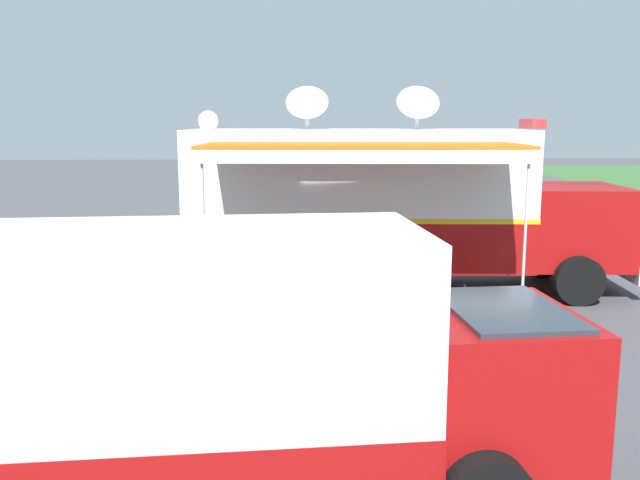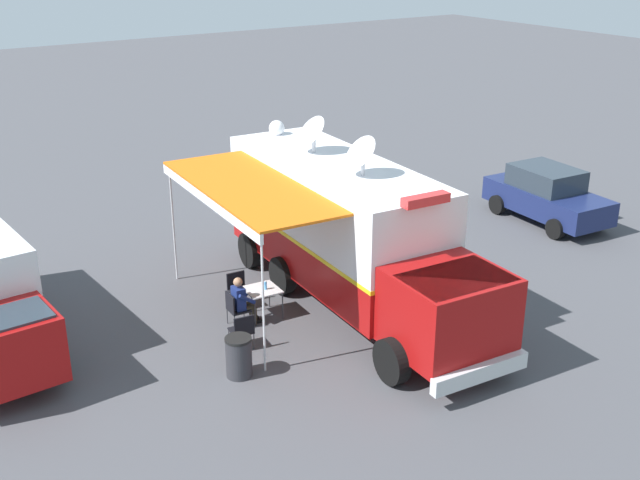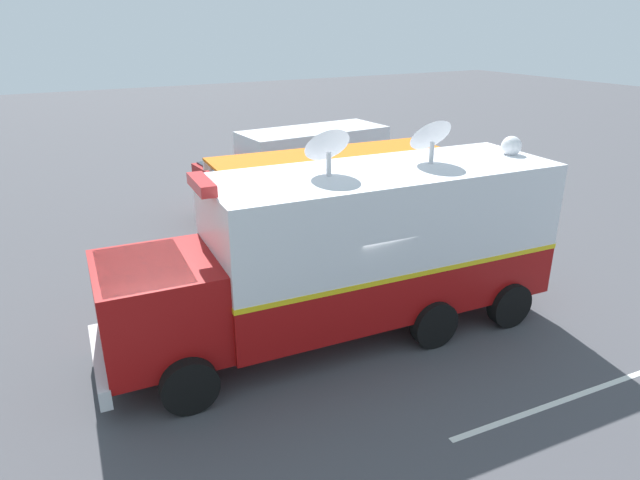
% 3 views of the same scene
% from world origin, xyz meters
% --- Properties ---
extents(ground_plane, '(100.00, 100.00, 0.00)m').
position_xyz_m(ground_plane, '(0.00, 0.00, 0.00)').
color(ground_plane, '#47474C').
extents(lot_stripe, '(0.44, 4.80, 0.01)m').
position_xyz_m(lot_stripe, '(-3.83, -1.29, 0.00)').
color(lot_stripe, silver).
rests_on(lot_stripe, ground).
extents(command_truck, '(5.23, 9.63, 4.53)m').
position_xyz_m(command_truck, '(0.08, 0.74, 1.95)').
color(command_truck, '#9E0F0F').
rests_on(command_truck, ground).
extents(folding_table, '(0.85, 0.85, 0.73)m').
position_xyz_m(folding_table, '(2.30, 0.24, 0.67)').
color(folding_table, silver).
rests_on(folding_table, ground).
extents(water_bottle, '(0.07, 0.07, 0.22)m').
position_xyz_m(water_bottle, '(2.23, 0.30, 0.83)').
color(water_bottle, '#4C99D8').
rests_on(water_bottle, folding_table).
extents(folding_chair_at_table, '(0.51, 0.51, 0.87)m').
position_xyz_m(folding_chair_at_table, '(3.10, 0.34, 0.51)').
color(folding_chair_at_table, black).
rests_on(folding_chair_at_table, ground).
extents(folding_chair_beside_table, '(0.51, 0.51, 0.87)m').
position_xyz_m(folding_chair_beside_table, '(2.52, -0.61, 0.51)').
color(folding_chair_beside_table, black).
rests_on(folding_chair_beside_table, ground).
extents(folding_chair_spare_by_truck, '(0.53, 0.53, 0.87)m').
position_xyz_m(folding_chair_spare_by_truck, '(3.47, 1.41, 0.51)').
color(folding_chair_spare_by_truck, black).
rests_on(folding_chair_spare_by_truck, ground).
extents(seated_responder, '(0.68, 0.58, 1.25)m').
position_xyz_m(seated_responder, '(2.91, 0.36, 0.65)').
color(seated_responder, navy).
rests_on(seated_responder, ground).
extents(trash_bin, '(0.57, 0.57, 0.91)m').
position_xyz_m(trash_bin, '(4.08, 2.36, 0.46)').
color(trash_bin, '#2D2D33').
rests_on(trash_bin, ground).
extents(support_truck, '(2.69, 6.92, 2.70)m').
position_xyz_m(support_truck, '(8.46, -2.31, 1.39)').
color(support_truck, white).
rests_on(support_truck, ground).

